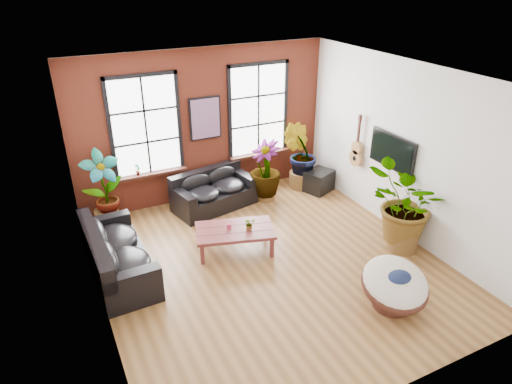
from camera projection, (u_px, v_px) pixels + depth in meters
room at (268, 177)px, 7.93m from camera, size 6.04×6.54×3.54m
sofa_back at (213, 191)px, 10.48m from camera, size 2.00×1.27×0.85m
sofa_left at (115, 256)px, 8.13m from camera, size 1.02×2.29×0.90m
coffee_table at (235, 232)px, 8.82m from camera, size 1.68×1.25×0.58m
papasan_chair at (395, 285)px, 7.36m from camera, size 1.25×1.26×0.83m
poster at (205, 118)px, 10.27m from camera, size 0.74×0.06×0.98m
tv_wall_unit at (381, 152)px, 9.55m from camera, size 0.13×1.86×1.20m
media_box at (319, 181)px, 11.26m from camera, size 0.79×0.73×0.53m
pot_back_left at (107, 218)px, 9.80m from camera, size 0.68×0.68×0.37m
pot_back_right at (300, 179)px, 11.49m from camera, size 0.67×0.67×0.41m
pot_right_wall at (403, 239)px, 8.97m from camera, size 0.71×0.71×0.42m
pot_mid at (265, 193)px, 10.91m from camera, size 0.50×0.50×0.32m
floor_plant_back_left at (104, 187)px, 9.45m from camera, size 0.93×0.73×1.57m
floor_plant_back_right at (300, 154)px, 11.20m from camera, size 1.04×1.00×1.47m
floor_plant_right_wall at (406, 206)px, 8.65m from camera, size 1.70×1.56×1.59m
floor_plant_mid at (265, 168)px, 10.62m from camera, size 0.92×0.92×1.33m
table_plant at (249, 224)px, 8.75m from camera, size 0.23×0.20×0.24m
sill_plant_left at (137, 169)px, 9.98m from camera, size 0.17×0.17×0.27m
sill_plant_right at (272, 145)px, 11.31m from camera, size 0.19×0.19×0.27m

